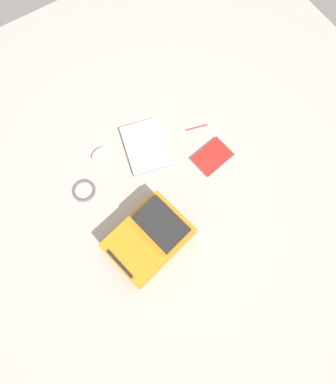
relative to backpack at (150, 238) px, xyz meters
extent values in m
plane|color=gray|center=(0.15, -0.19, -0.09)|extent=(3.43, 3.43, 0.00)
cube|color=orange|center=(0.00, 0.01, -0.01)|extent=(0.38, 0.47, 0.16)
cube|color=black|center=(0.02, -0.09, 0.09)|extent=(0.29, 0.23, 0.04)
cylinder|color=black|center=(-0.04, 0.20, 0.08)|extent=(0.18, 0.05, 0.02)
cube|color=#929296|center=(0.51, -0.28, -0.08)|extent=(0.38, 0.32, 0.02)
cube|color=#B7B7BC|center=(0.51, -0.28, -0.06)|extent=(0.38, 0.32, 0.01)
cube|color=silver|center=(0.23, -0.58, -0.08)|extent=(0.18, 0.24, 0.02)
cube|color=red|center=(0.23, -0.58, -0.07)|extent=(0.19, 0.24, 0.00)
ellipsoid|color=silver|center=(0.61, -0.01, -0.06)|extent=(0.09, 0.12, 0.04)
torus|color=#4C4C51|center=(0.46, 0.18, -0.08)|extent=(0.14, 0.14, 0.02)
cylinder|color=red|center=(0.45, -0.62, -0.08)|extent=(0.05, 0.14, 0.01)
camera|label=1|loc=(-0.25, 0.04, 1.62)|focal=28.24mm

